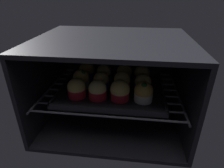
{
  "coord_description": "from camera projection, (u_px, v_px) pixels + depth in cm",
  "views": [
    {
      "loc": [
        8.51,
        -48.41,
        52.09
      ],
      "look_at": [
        0.0,
        20.44,
        17.13
      ],
      "focal_mm": 30.42,
      "sensor_mm": 36.0,
      "label": 1
    }
  ],
  "objects": [
    {
      "name": "muffin_row2_col1",
      "position": [
        104.0,
        73.0,
        0.85
      ],
      "size": [
        6.78,
        6.78,
        7.12
      ],
      "color": "#0C8C84",
      "rests_on": "baking_tray"
    },
    {
      "name": "muffin_row0_col2",
      "position": [
        120.0,
        91.0,
        0.69
      ],
      "size": [
        7.18,
        7.18,
        7.79
      ],
      "color": "red",
      "rests_on": "baking_tray"
    },
    {
      "name": "muffin_row0_col3",
      "position": [
        144.0,
        92.0,
        0.68
      ],
      "size": [
        6.84,
        6.84,
        7.66
      ],
      "color": "silver",
      "rests_on": "baking_tray"
    },
    {
      "name": "muffin_row2_col2",
      "position": [
        124.0,
        73.0,
        0.84
      ],
      "size": [
        6.78,
        6.78,
        7.59
      ],
      "color": "#1928B7",
      "rests_on": "baking_tray"
    },
    {
      "name": "baking_tray",
      "position": [
        112.0,
        89.0,
        0.79
      ],
      "size": [
        41.45,
        33.12,
        2.2
      ],
      "color": "black",
      "rests_on": "oven_rack"
    },
    {
      "name": "oven_cavity",
      "position": [
        114.0,
        78.0,
        0.83
      ],
      "size": [
        59.0,
        47.0,
        37.0
      ],
      "color": "black",
      "rests_on": "ground"
    },
    {
      "name": "muffin_row2_col0",
      "position": [
        87.0,
        71.0,
        0.86
      ],
      "size": [
        6.91,
        6.91,
        7.79
      ],
      "color": "#1928B7",
      "rests_on": "baking_tray"
    },
    {
      "name": "muffin_row2_col3",
      "position": [
        142.0,
        75.0,
        0.83
      ],
      "size": [
        6.78,
        6.78,
        7.39
      ],
      "color": "#7A238C",
      "rests_on": "baking_tray"
    },
    {
      "name": "muffin_row1_col2",
      "position": [
        122.0,
        81.0,
        0.77
      ],
      "size": [
        6.78,
        6.78,
        7.58
      ],
      "color": "red",
      "rests_on": "baking_tray"
    },
    {
      "name": "oven_rack",
      "position": [
        112.0,
        90.0,
        0.81
      ],
      "size": [
        54.8,
        42.0,
        0.8
      ],
      "color": "#51515B",
      "rests_on": "oven_cavity"
    },
    {
      "name": "muffin_row0_col0",
      "position": [
        77.0,
        89.0,
        0.71
      ],
      "size": [
        6.83,
        6.83,
        7.46
      ],
      "color": "red",
      "rests_on": "baking_tray"
    },
    {
      "name": "muffin_row1_col3",
      "position": [
        143.0,
        83.0,
        0.76
      ],
      "size": [
        6.78,
        6.78,
        7.17
      ],
      "color": "#1928B7",
      "rests_on": "baking_tray"
    },
    {
      "name": "muffin_row1_col0",
      "position": [
        81.0,
        79.0,
        0.78
      ],
      "size": [
        6.78,
        6.78,
        7.74
      ],
      "color": "silver",
      "rests_on": "baking_tray"
    },
    {
      "name": "muffin_row0_col1",
      "position": [
        98.0,
        90.0,
        0.7
      ],
      "size": [
        6.78,
        6.78,
        7.26
      ],
      "color": "red",
      "rests_on": "baking_tray"
    },
    {
      "name": "muffin_row1_col1",
      "position": [
        101.0,
        81.0,
        0.77
      ],
      "size": [
        6.78,
        6.78,
        7.32
      ],
      "color": "#1928B7",
      "rests_on": "baking_tray"
    }
  ]
}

